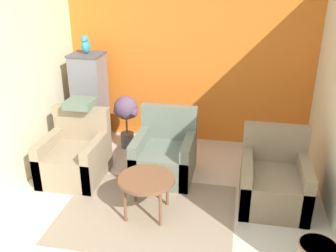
# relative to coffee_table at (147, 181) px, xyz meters

# --- Properties ---
(wall_back_accent) EXTENTS (3.93, 0.06, 2.58)m
(wall_back_accent) POSITION_rel_coffee_table_xyz_m (0.14, 2.20, 0.86)
(wall_back_accent) COLOR orange
(wall_back_accent) RESTS_ON ground_plane
(wall_left) EXTENTS (0.06, 3.30, 2.58)m
(wall_left) POSITION_rel_coffee_table_xyz_m (-1.79, 0.52, 0.86)
(wall_left) COLOR beige
(wall_left) RESTS_ON ground_plane
(area_rug) EXTENTS (2.00, 1.51, 0.01)m
(area_rug) POSITION_rel_coffee_table_xyz_m (-0.00, 0.00, -0.42)
(area_rug) COLOR gray
(area_rug) RESTS_ON ground_plane
(coffee_table) EXTENTS (0.64, 0.64, 0.48)m
(coffee_table) POSITION_rel_coffee_table_xyz_m (0.00, 0.00, 0.00)
(coffee_table) COLOR brown
(coffee_table) RESTS_ON ground_plane
(armchair_left) EXTENTS (0.78, 0.84, 0.90)m
(armchair_left) POSITION_rel_coffee_table_xyz_m (-1.16, 0.65, -0.14)
(armchair_left) COLOR #9E896B
(armchair_left) RESTS_ON ground_plane
(armchair_right) EXTENTS (0.78, 0.84, 0.90)m
(armchair_right) POSITION_rel_coffee_table_xyz_m (1.43, 0.51, -0.14)
(armchair_right) COLOR #8E7A5B
(armchair_right) RESTS_ON ground_plane
(armchair_middle) EXTENTS (0.78, 0.84, 0.90)m
(armchair_middle) POSITION_rel_coffee_table_xyz_m (0.02, 0.92, -0.14)
(armchair_middle) COLOR slate
(armchair_middle) RESTS_ON ground_plane
(birdcage) EXTENTS (0.48, 0.48, 1.46)m
(birdcage) POSITION_rel_coffee_table_xyz_m (-1.34, 1.74, 0.30)
(birdcage) COLOR #555559
(birdcage) RESTS_ON ground_plane
(parrot) EXTENTS (0.13, 0.23, 0.27)m
(parrot) POSITION_rel_coffee_table_xyz_m (-1.34, 1.74, 1.16)
(parrot) COLOR teal
(parrot) RESTS_ON birdcage
(potted_plant) EXTENTS (0.40, 0.37, 0.85)m
(potted_plant) POSITION_rel_coffee_table_xyz_m (-0.74, 1.66, 0.15)
(potted_plant) COLOR #66605B
(potted_plant) RESTS_ON ground_plane
(throw_pillow) EXTENTS (0.37, 0.37, 0.10)m
(throw_pillow) POSITION_rel_coffee_table_xyz_m (-1.16, 0.96, 0.52)
(throw_pillow) COLOR slate
(throw_pillow) RESTS_ON armchair_left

